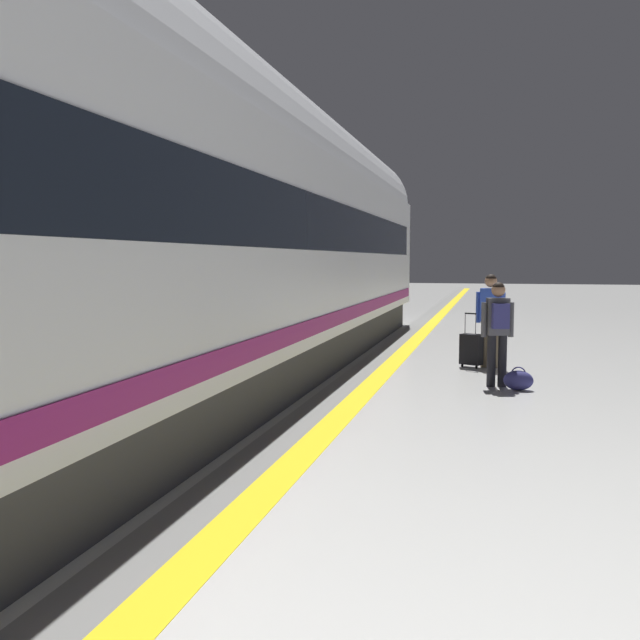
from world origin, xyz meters
TOP-DOWN VIEW (x-y plane):
  - safety_line_strip at (-0.62, 10.00)m, footprint 0.36×80.00m
  - tactile_edge_band at (-0.96, 10.00)m, footprint 0.63×80.00m
  - high_speed_train at (-2.75, 7.61)m, footprint 2.94×31.92m
  - passenger_near at (1.16, 14.66)m, footprint 0.52×0.27m
  - suitcase_near at (0.84, 14.55)m, footprint 0.44×0.36m
  - passenger_mid at (1.29, 12.70)m, footprint 0.49×0.37m
  - duffel_bag_mid at (1.60, 12.48)m, footprint 0.44×0.26m

SIDE VIEW (x-z plane):
  - tactile_edge_band at x=-0.96m, z-range 0.00..0.01m
  - safety_line_strip at x=-0.62m, z-range 0.00..0.01m
  - duffel_bag_mid at x=1.60m, z-range -0.03..0.33m
  - suitcase_near at x=0.84m, z-range -0.17..0.84m
  - passenger_mid at x=1.29m, z-range 0.15..1.77m
  - passenger_near at x=1.16m, z-range 0.14..1.84m
  - high_speed_train at x=-2.75m, z-range 0.02..4.99m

